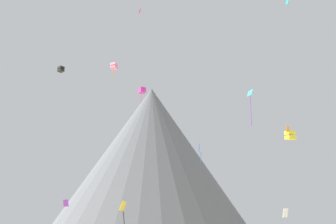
# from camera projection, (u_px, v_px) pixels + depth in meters

# --- Properties ---
(rock_massif) EXTENTS (75.76, 75.76, 49.51)m
(rock_massif) POSITION_uv_depth(u_px,v_px,m) (151.00, 169.00, 134.22)
(rock_massif) COLOR slate
(rock_massif) RESTS_ON ground_plane
(kite_orange_mid) EXTENTS (0.64, 0.89, 0.90)m
(kite_orange_mid) POSITION_uv_depth(u_px,v_px,m) (288.00, 129.00, 60.05)
(kite_orange_mid) COLOR orange
(kite_pink_high) EXTENTS (1.25, 1.28, 2.74)m
(kite_pink_high) POSITION_uv_depth(u_px,v_px,m) (114.00, 66.00, 69.41)
(kite_pink_high) COLOR pink
(kite_yellow_mid) EXTENTS (1.78, 1.82, 1.61)m
(kite_yellow_mid) POSITION_uv_depth(u_px,v_px,m) (290.00, 135.00, 71.98)
(kite_yellow_mid) COLOR yellow
(kite_black_high) EXTENTS (1.11, 1.10, 0.84)m
(kite_black_high) POSITION_uv_depth(u_px,v_px,m) (61.00, 69.00, 64.42)
(kite_black_high) COLOR black
(kite_teal_high) EXTENTS (0.72, 0.60, 1.38)m
(kite_teal_high) POSITION_uv_depth(u_px,v_px,m) (288.00, 1.00, 68.94)
(kite_teal_high) COLOR teal
(kite_violet_low) EXTENTS (0.95, 0.49, 1.16)m
(kite_violet_low) POSITION_uv_depth(u_px,v_px,m) (66.00, 203.00, 70.84)
(kite_violet_low) COLOR purple
(kite_cyan_mid) EXTENTS (0.69, 1.06, 4.59)m
(kite_cyan_mid) POSITION_uv_depth(u_px,v_px,m) (250.00, 99.00, 53.00)
(kite_cyan_mid) COLOR #33BCDB
(kite_white_low) EXTENTS (1.02, 1.01, 1.33)m
(kite_white_low) POSITION_uv_depth(u_px,v_px,m) (285.00, 213.00, 62.26)
(kite_white_low) COLOR white
(kite_rainbow_high) EXTENTS (0.39, 0.62, 0.97)m
(kite_rainbow_high) POSITION_uv_depth(u_px,v_px,m) (140.00, 11.00, 71.33)
(kite_rainbow_high) COLOR #E5668C
(kite_magenta_high) EXTENTS (1.61, 1.62, 3.20)m
(kite_magenta_high) POSITION_uv_depth(u_px,v_px,m) (142.00, 90.00, 86.66)
(kite_magenta_high) COLOR #D1339E
(kite_blue_mid) EXTENTS (0.41, 1.02, 3.24)m
(kite_blue_mid) POSITION_uv_depth(u_px,v_px,m) (199.00, 150.00, 68.25)
(kite_blue_mid) COLOR blue
(kite_gold_low) EXTENTS (0.77, 0.54, 2.79)m
(kite_gold_low) POSITION_uv_depth(u_px,v_px,m) (123.00, 209.00, 44.65)
(kite_gold_low) COLOR gold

